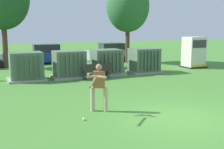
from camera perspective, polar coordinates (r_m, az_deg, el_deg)
ground_plane at (r=10.06m, az=12.71°, el=-8.34°), size 96.00×96.00×0.00m
transformer_west at (r=17.04m, az=-16.74°, el=1.50°), size 2.10×1.70×1.62m
transformer_mid_west at (r=17.42m, az=-8.55°, el=1.97°), size 2.10×1.70×1.62m
transformer_mid_east at (r=18.27m, az=-1.09°, el=2.42°), size 2.10×1.70×1.62m
transformer_east at (r=19.27m, az=6.42°, el=2.73°), size 2.10×1.70×1.62m
generator_enclosure at (r=22.38m, az=16.00°, el=4.26°), size 1.60×1.40×2.30m
park_bench at (r=16.86m, az=-2.96°, el=0.94°), size 1.84×0.62×0.92m
batter at (r=10.22m, az=-2.67°, el=-2.17°), size 1.10×1.48×1.74m
sports_ball at (r=9.56m, az=-5.65°, el=-8.83°), size 0.09×0.09×0.09m
tree_center_left at (r=24.44m, az=3.17°, el=13.36°), size 3.58×3.58×6.84m
parked_car_left_of_center at (r=24.59m, az=-13.25°, el=3.92°), size 4.26×2.05×1.62m
parked_car_right_of_center at (r=25.65m, az=-0.22°, el=4.39°), size 4.27×2.06×1.62m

